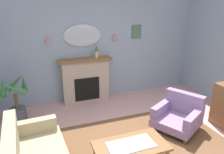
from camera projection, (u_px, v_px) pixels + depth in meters
name	position (u px, v px, depth m)	size (l,w,h in m)	color
wall_back	(100.00, 44.00, 5.52)	(6.46, 0.10, 2.92)	#8C9EB2
patterned_rug	(145.00, 150.00, 3.67)	(3.20, 2.40, 0.01)	brown
fireplace	(86.00, 80.00, 5.45)	(1.36, 0.36, 1.16)	tan
mantel_vase_centre	(96.00, 51.00, 5.28)	(0.10, 0.10, 0.33)	tan
wall_mirror	(83.00, 36.00, 5.21)	(0.96, 0.06, 0.56)	#B2BCC6
wall_sconce_left	(48.00, 40.00, 4.90)	(0.14, 0.14, 0.14)	#D17066
wall_sconce_right	(115.00, 36.00, 5.46)	(0.14, 0.14, 0.14)	#D17066
framed_picture	(137.00, 32.00, 5.70)	(0.28, 0.03, 0.36)	#4C6B56
coffee_table	(131.00, 148.00, 3.13)	(1.10, 0.60, 0.45)	brown
armchair_beside_couch	(179.00, 114.00, 4.27)	(1.10, 1.09, 0.71)	gray
potted_plant_tall_palm	(16.00, 101.00, 4.46)	(0.55, 0.57, 1.08)	#474C56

